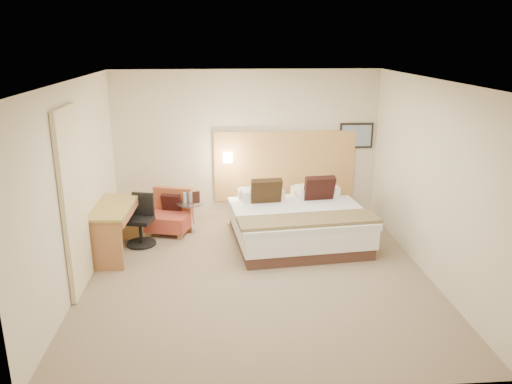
{
  "coord_description": "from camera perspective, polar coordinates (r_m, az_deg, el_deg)",
  "views": [
    {
      "loc": [
        -0.48,
        -6.42,
        3.21
      ],
      "look_at": [
        0.03,
        0.56,
        1.05
      ],
      "focal_mm": 35.0,
      "sensor_mm": 36.0,
      "label": 1
    }
  ],
  "objects": [
    {
      "name": "desk",
      "position": [
        7.9,
        -15.87,
        -2.66
      ],
      "size": [
        0.64,
        1.29,
        0.79
      ],
      "color": "#A38C40",
      "rests_on": "floor"
    },
    {
      "name": "bottle_b",
      "position": [
        8.64,
        -7.51,
        -0.56
      ],
      "size": [
        0.07,
        0.07,
        0.18
      ],
      "primitive_type": "cylinder",
      "rotation": [
        0.0,
        0.0,
        0.28
      ],
      "color": "#99BFED",
      "rests_on": "side_table"
    },
    {
      "name": "wall_back",
      "position": [
        9.14,
        -1.08,
        5.4
      ],
      "size": [
        4.8,
        0.02,
        2.7
      ],
      "primitive_type": "cube",
      "color": "beige",
      "rests_on": "floor"
    },
    {
      "name": "desk_chair",
      "position": [
        8.27,
        -12.97,
        -3.61
      ],
      "size": [
        0.57,
        0.57,
        0.83
      ],
      "color": "black",
      "rests_on": "floor"
    },
    {
      "name": "lamp_shade",
      "position": [
        9.02,
        -3.24,
        3.93
      ],
      "size": [
        0.15,
        0.15,
        0.15
      ],
      "primitive_type": "cube",
      "color": "#FBE9C4",
      "rests_on": "wall_back"
    },
    {
      "name": "curtain",
      "position": [
        6.75,
        -20.12,
        -1.08
      ],
      "size": [
        0.06,
        0.9,
        2.42
      ],
      "primitive_type": "cube",
      "color": "beige",
      "rests_on": "wall_left"
    },
    {
      "name": "wall_right",
      "position": [
        7.29,
        19.37,
        1.36
      ],
      "size": [
        0.02,
        5.0,
        2.7
      ],
      "primitive_type": "cube",
      "color": "beige",
      "rests_on": "floor"
    },
    {
      "name": "wall_front",
      "position": [
        4.36,
        2.61,
        -8.14
      ],
      "size": [
        4.8,
        0.02,
        2.7
      ],
      "primitive_type": "cube",
      "color": "beige",
      "rests_on": "floor"
    },
    {
      "name": "floor",
      "position": [
        7.2,
        0.1,
        -9.41
      ],
      "size": [
        4.8,
        5.0,
        0.02
      ],
      "primitive_type": "cube",
      "color": "#796851",
      "rests_on": "ground"
    },
    {
      "name": "lamp_arm",
      "position": [
        9.08,
        -3.25,
        4.01
      ],
      "size": [
        0.02,
        0.12,
        0.02
      ],
      "primitive_type": "cylinder",
      "rotation": [
        1.57,
        0.0,
        0.0
      ],
      "color": "silver",
      "rests_on": "wall_back"
    },
    {
      "name": "wall_left",
      "position": [
        6.96,
        -20.09,
        0.57
      ],
      "size": [
        0.02,
        5.0,
        2.7
      ],
      "primitive_type": "cube",
      "color": "beige",
      "rests_on": "floor"
    },
    {
      "name": "bed",
      "position": [
        8.24,
        4.64,
        -3.37
      ],
      "size": [
        2.27,
        2.23,
        1.02
      ],
      "color": "#482C24",
      "rests_on": "floor"
    },
    {
      "name": "menu_folder",
      "position": [
        8.58,
        -6.86,
        -0.58
      ],
      "size": [
        0.13,
        0.08,
        0.2
      ],
      "primitive_type": "cube",
      "rotation": [
        0.0,
        0.0,
        0.28
      ],
      "color": "#311814",
      "rests_on": "side_table"
    },
    {
      "name": "side_table",
      "position": [
        8.69,
        -7.4,
        -2.67
      ],
      "size": [
        0.57,
        0.57,
        0.51
      ],
      "color": "silver",
      "rests_on": "floor"
    },
    {
      "name": "ceiling",
      "position": [
        6.46,
        0.12,
        12.7
      ],
      "size": [
        4.8,
        5.0,
        0.02
      ],
      "primitive_type": "cube",
      "color": "white",
      "rests_on": "floor"
    },
    {
      "name": "bottle_a",
      "position": [
        8.61,
        -8.13,
        -0.64
      ],
      "size": [
        0.07,
        0.07,
        0.18
      ],
      "primitive_type": "cylinder",
      "rotation": [
        0.0,
        0.0,
        0.28
      ],
      "color": "#96CBE8",
      "rests_on": "side_table"
    },
    {
      "name": "art_canvas",
      "position": [
        9.39,
        11.42,
        6.32
      ],
      "size": [
        0.54,
        0.01,
        0.39
      ],
      "primitive_type": "cube",
      "color": "gray",
      "rests_on": "wall_back"
    },
    {
      "name": "headboard_panel",
      "position": [
        9.25,
        3.29,
        2.99
      ],
      "size": [
        2.6,
        0.04,
        1.3
      ],
      "primitive_type": "cube",
      "color": "tan",
      "rests_on": "wall_back"
    },
    {
      "name": "lounge_chair",
      "position": [
        8.72,
        -9.81,
        -2.66
      ],
      "size": [
        0.83,
        0.77,
        0.74
      ],
      "color": "#AB7E50",
      "rests_on": "floor"
    },
    {
      "name": "art_frame",
      "position": [
        9.41,
        11.39,
        6.34
      ],
      "size": [
        0.62,
        0.03,
        0.47
      ],
      "primitive_type": "cube",
      "color": "black",
      "rests_on": "wall_back"
    }
  ]
}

